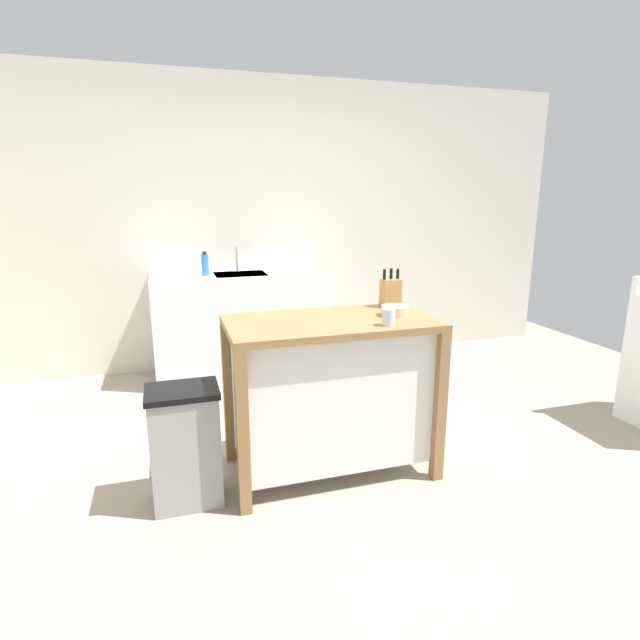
{
  "coord_description": "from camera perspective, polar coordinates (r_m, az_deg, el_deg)",
  "views": [
    {
      "loc": [
        -0.91,
        -2.49,
        1.56
      ],
      "look_at": [
        -0.07,
        0.24,
        0.85
      ],
      "focal_mm": 28.15,
      "sensor_mm": 36.0,
      "label": 1
    }
  ],
  "objects": [
    {
      "name": "sink_counter",
      "position": [
        4.51,
        -8.87,
        -0.46
      ],
      "size": [
        1.5,
        0.6,
        0.91
      ],
      "color": "silver",
      "rests_on": "ground"
    },
    {
      "name": "sink_faucet",
      "position": [
        4.54,
        -9.39,
        6.86
      ],
      "size": [
        0.02,
        0.02,
        0.22
      ],
      "color": "#B7BCC1",
      "rests_on": "sink_counter"
    },
    {
      "name": "wall_back",
      "position": [
        4.78,
        -6.13,
        10.65
      ],
      "size": [
        5.97,
        0.1,
        2.6
      ],
      "primitive_type": "cube",
      "color": "beige",
      "rests_on": "ground"
    },
    {
      "name": "bottle_dish_soap",
      "position": [
        4.35,
        -12.94,
        6.17
      ],
      "size": [
        0.06,
        0.06,
        0.2
      ],
      "color": "blue",
      "rests_on": "sink_counter"
    },
    {
      "name": "trash_bin",
      "position": [
        2.74,
        -15.03,
        -13.62
      ],
      "size": [
        0.36,
        0.28,
        0.63
      ],
      "color": "gray",
      "rests_on": "ground"
    },
    {
      "name": "bowl_ceramic_small",
      "position": [
        2.87,
        8.5,
        1.08
      ],
      "size": [
        0.15,
        0.15,
        0.06
      ],
      "color": "beige",
      "rests_on": "kitchen_island"
    },
    {
      "name": "kitchen_island",
      "position": [
        2.87,
        1.18,
        -7.69
      ],
      "size": [
        1.15,
        0.62,
        0.9
      ],
      "color": "olive",
      "rests_on": "ground"
    },
    {
      "name": "ground_plane",
      "position": [
        3.08,
        2.72,
        -16.59
      ],
      "size": [
        6.97,
        6.97,
        0.0
      ],
      "primitive_type": "plane",
      "color": "gray",
      "rests_on": "ground"
    },
    {
      "name": "drinking_cup",
      "position": [
        2.64,
        7.8,
        0.32
      ],
      "size": [
        0.07,
        0.07,
        0.09
      ],
      "color": "silver",
      "rests_on": "kitchen_island"
    },
    {
      "name": "knife_block",
      "position": [
        3.09,
        8.01,
        3.14
      ],
      "size": [
        0.11,
        0.09,
        0.24
      ],
      "color": "#AD7F4C",
      "rests_on": "kitchen_island"
    }
  ]
}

